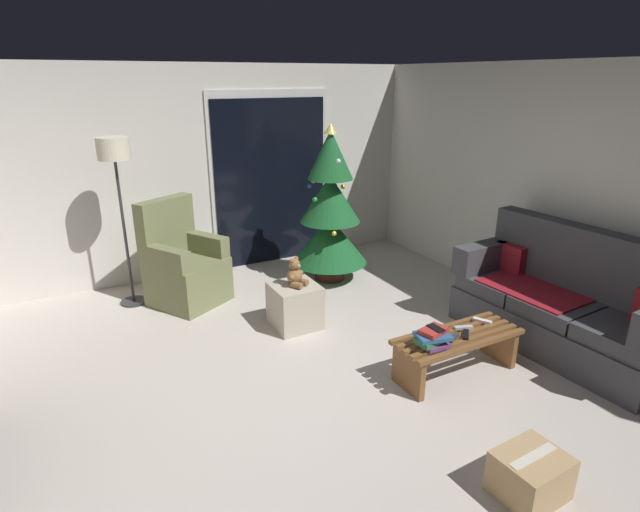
{
  "coord_description": "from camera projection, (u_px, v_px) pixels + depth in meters",
  "views": [
    {
      "loc": [
        -1.58,
        -3.0,
        2.35
      ],
      "look_at": [
        0.4,
        0.7,
        0.85
      ],
      "focal_mm": 28.36,
      "sensor_mm": 36.0,
      "label": 1
    }
  ],
  "objects": [
    {
      "name": "ground_plane",
      "position": [
        317.0,
        392.0,
        3.98
      ],
      "size": [
        7.0,
        7.0,
        0.0
      ],
      "primitive_type": "plane",
      "color": "#BCB2A8"
    },
    {
      "name": "wall_back",
      "position": [
        199.0,
        172.0,
        6.1
      ],
      "size": [
        5.72,
        0.12,
        2.5
      ],
      "primitive_type": "cube",
      "color": "silver",
      "rests_on": "ground"
    },
    {
      "name": "wall_right",
      "position": [
        580.0,
        198.0,
        4.84
      ],
      "size": [
        0.12,
        6.0,
        2.5
      ],
      "primitive_type": "cube",
      "color": "silver",
      "rests_on": "ground"
    },
    {
      "name": "patio_door_frame",
      "position": [
        271.0,
        179.0,
        6.5
      ],
      "size": [
        1.6,
        0.02,
        2.2
      ],
      "primitive_type": "cube",
      "color": "silver",
      "rests_on": "ground"
    },
    {
      "name": "patio_door_glass",
      "position": [
        272.0,
        183.0,
        6.5
      ],
      "size": [
        1.5,
        0.02,
        2.1
      ],
      "primitive_type": "cube",
      "color": "black",
      "rests_on": "ground"
    },
    {
      "name": "couch",
      "position": [
        564.0,
        305.0,
        4.56
      ],
      "size": [
        0.89,
        1.98,
        1.08
      ],
      "color": "#3D3D42",
      "rests_on": "ground"
    },
    {
      "name": "coffee_table",
      "position": [
        457.0,
        348.0,
        4.14
      ],
      "size": [
        1.1,
        0.4,
        0.37
      ],
      "color": "brown",
      "rests_on": "ground"
    },
    {
      "name": "remote_graphite",
      "position": [
        453.0,
        337.0,
        4.04
      ],
      "size": [
        0.16,
        0.11,
        0.02
      ],
      "primitive_type": "cube",
      "rotation": [
        0.0,
        0.0,
        5.16
      ],
      "color": "#333338",
      "rests_on": "coffee_table"
    },
    {
      "name": "remote_silver",
      "position": [
        464.0,
        327.0,
        4.2
      ],
      "size": [
        0.16,
        0.09,
        0.02
      ],
      "primitive_type": "cube",
      "rotation": [
        0.0,
        0.0,
        1.22
      ],
      "color": "#ADADB2",
      "rests_on": "coffee_table"
    },
    {
      "name": "remote_white",
      "position": [
        482.0,
        321.0,
        4.31
      ],
      "size": [
        0.11,
        0.16,
        0.02
      ],
      "primitive_type": "cube",
      "rotation": [
        0.0,
        0.0,
        3.64
      ],
      "color": "silver",
      "rests_on": "coffee_table"
    },
    {
      "name": "remote_black",
      "position": [
        466.0,
        335.0,
        4.08
      ],
      "size": [
        0.14,
        0.14,
        0.02
      ],
      "primitive_type": "cube",
      "rotation": [
        0.0,
        0.0,
        5.5
      ],
      "color": "black",
      "rests_on": "coffee_table"
    },
    {
      "name": "book_stack",
      "position": [
        433.0,
        338.0,
        3.91
      ],
      "size": [
        0.29,
        0.24,
        0.14
      ],
      "color": "#6B3D7A",
      "rests_on": "coffee_table"
    },
    {
      "name": "cell_phone",
      "position": [
        436.0,
        328.0,
        3.89
      ],
      "size": [
        0.08,
        0.15,
        0.01
      ],
      "primitive_type": "cube",
      "rotation": [
        0.0,
        0.0,
        0.05
      ],
      "color": "black",
      "rests_on": "book_stack"
    },
    {
      "name": "christmas_tree",
      "position": [
        330.0,
        213.0,
        5.94
      ],
      "size": [
        0.9,
        0.9,
        1.86
      ],
      "color": "#4C1E19",
      "rests_on": "ground"
    },
    {
      "name": "armchair",
      "position": [
        184.0,
        267.0,
        5.46
      ],
      "size": [
        0.93,
        0.94,
        1.13
      ],
      "color": "olive",
      "rests_on": "ground"
    },
    {
      "name": "floor_lamp",
      "position": [
        116.0,
        165.0,
        5.05
      ],
      "size": [
        0.32,
        0.32,
        1.78
      ],
      "color": "#2D2D30",
      "rests_on": "ground"
    },
    {
      "name": "ottoman",
      "position": [
        295.0,
        306.0,
        4.97
      ],
      "size": [
        0.44,
        0.44,
        0.44
      ],
      "primitive_type": "cube",
      "color": "#B2A893",
      "rests_on": "ground"
    },
    {
      "name": "teddy_bear_chestnut",
      "position": [
        295.0,
        274.0,
        4.85
      ],
      "size": [
        0.21,
        0.22,
        0.29
      ],
      "color": "brown",
      "rests_on": "ottoman"
    },
    {
      "name": "teddy_bear_honey_by_tree",
      "position": [
        297.0,
        290.0,
        5.58
      ],
      "size": [
        0.2,
        0.21,
        0.29
      ],
      "color": "tan",
      "rests_on": "ground"
    },
    {
      "name": "cardboard_box_taped_mid_floor",
      "position": [
        530.0,
        475.0,
        2.96
      ],
      "size": [
        0.41,
        0.35,
        0.28
      ],
      "color": "tan",
      "rests_on": "ground"
    }
  ]
}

